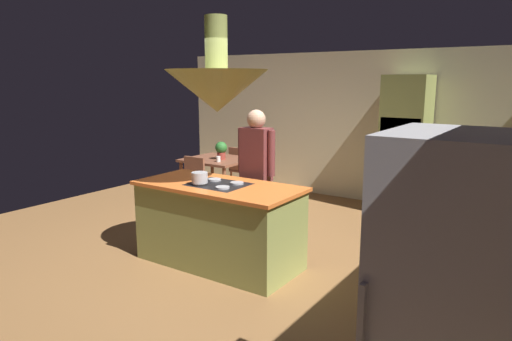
# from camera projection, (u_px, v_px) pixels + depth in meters

# --- Properties ---
(ground) EXTENTS (8.16, 8.16, 0.00)m
(ground) POSITION_uv_depth(u_px,v_px,m) (230.00, 257.00, 5.44)
(ground) COLOR olive
(wall_back) EXTENTS (6.80, 0.10, 2.55)m
(wall_back) POSITION_uv_depth(u_px,v_px,m) (349.00, 126.00, 8.00)
(wall_back) COLOR beige
(wall_back) RESTS_ON ground
(kitchen_island) EXTENTS (1.88, 0.89, 0.95)m
(kitchen_island) POSITION_uv_depth(u_px,v_px,m) (219.00, 224.00, 5.19)
(kitchen_island) COLOR #8C934C
(kitchen_island) RESTS_ON ground
(counter_run_right) EXTENTS (0.73, 2.38, 0.93)m
(counter_run_right) POSITION_uv_depth(u_px,v_px,m) (511.00, 254.00, 4.28)
(counter_run_right) COLOR #8C934C
(counter_run_right) RESTS_ON ground
(oven_tower) EXTENTS (0.66, 0.62, 2.15)m
(oven_tower) POSITION_uv_depth(u_px,v_px,m) (405.00, 145.00, 7.11)
(oven_tower) COLOR #8C934C
(oven_tower) RESTS_ON ground
(refrigerator) EXTENTS (0.72, 0.74, 1.85)m
(refrigerator) POSITION_uv_depth(u_px,v_px,m) (456.00, 326.00, 2.18)
(refrigerator) COLOR silver
(refrigerator) RESTS_ON ground
(dining_table) EXTENTS (1.04, 0.94, 0.76)m
(dining_table) POSITION_uv_depth(u_px,v_px,m) (218.00, 164.00, 7.79)
(dining_table) COLOR brown
(dining_table) RESTS_ON ground
(person_at_island) EXTENTS (0.53, 0.23, 1.72)m
(person_at_island) POSITION_uv_depth(u_px,v_px,m) (256.00, 169.00, 5.66)
(person_at_island) COLOR tan
(person_at_island) RESTS_ON ground
(range_hood) EXTENTS (1.10, 1.10, 1.00)m
(range_hood) POSITION_uv_depth(u_px,v_px,m) (217.00, 88.00, 4.89)
(range_hood) COLOR #8C934C
(pendant_light_over_table) EXTENTS (0.32, 0.32, 0.82)m
(pendant_light_over_table) POSITION_uv_depth(u_px,v_px,m) (216.00, 93.00, 7.56)
(pendant_light_over_table) COLOR #E0B266
(chair_facing_island) EXTENTS (0.40, 0.40, 0.87)m
(chair_facing_island) POSITION_uv_depth(u_px,v_px,m) (190.00, 181.00, 7.26)
(chair_facing_island) COLOR brown
(chair_facing_island) RESTS_ON ground
(chair_by_back_wall) EXTENTS (0.40, 0.40, 0.87)m
(chair_by_back_wall) POSITION_uv_depth(u_px,v_px,m) (241.00, 167.00, 8.39)
(chair_by_back_wall) COLOR brown
(chair_by_back_wall) RESTS_ON ground
(potted_plant_on_table) EXTENTS (0.20, 0.20, 0.30)m
(potted_plant_on_table) POSITION_uv_depth(u_px,v_px,m) (221.00, 149.00, 7.67)
(potted_plant_on_table) COLOR #99382D
(potted_plant_on_table) RESTS_ON dining_table
(cup_on_table) EXTENTS (0.07, 0.07, 0.09)m
(cup_on_table) POSITION_uv_depth(u_px,v_px,m) (218.00, 159.00, 7.46)
(cup_on_table) COLOR white
(cup_on_table) RESTS_ON dining_table
(canister_flour) EXTENTS (0.13, 0.13, 0.19)m
(canister_flour) POSITION_uv_depth(u_px,v_px,m) (510.00, 212.00, 3.70)
(canister_flour) COLOR silver
(canister_flour) RESTS_ON counter_run_right
(cooking_pot_on_cooktop) EXTENTS (0.18, 0.18, 0.12)m
(cooking_pot_on_cooktop) POSITION_uv_depth(u_px,v_px,m) (200.00, 178.00, 5.07)
(cooking_pot_on_cooktop) COLOR #B2B2B7
(cooking_pot_on_cooktop) RESTS_ON kitchen_island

